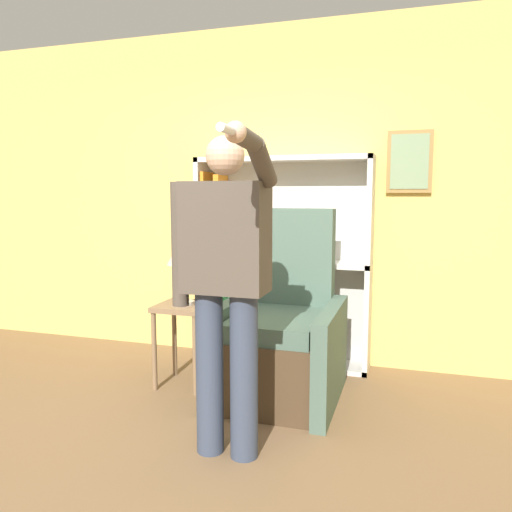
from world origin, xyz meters
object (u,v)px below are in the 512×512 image
(table_lamp, at_px, (183,255))
(bookcase, at_px, (266,263))
(armchair, at_px, (282,340))
(side_table, at_px, (184,322))
(person_standing, at_px, (225,277))

(table_lamp, bearing_deg, bookcase, 58.83)
(armchair, height_order, side_table, armchair)
(person_standing, relative_size, side_table, 2.80)
(bookcase, xyz_separation_m, person_standing, (0.23, -1.56, 0.14))
(armchair, relative_size, table_lamp, 2.66)
(table_lamp, bearing_deg, side_table, 180.00)
(bookcase, distance_m, side_table, 0.90)
(person_standing, distance_m, side_table, 1.19)
(bookcase, bearing_deg, armchair, -64.83)
(bookcase, relative_size, side_table, 2.81)
(armchair, distance_m, side_table, 0.74)
(bookcase, height_order, person_standing, bookcase)
(bookcase, bearing_deg, table_lamp, -121.17)
(armchair, relative_size, person_standing, 0.76)
(side_table, bearing_deg, bookcase, 58.83)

